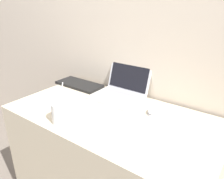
{
  "coord_description": "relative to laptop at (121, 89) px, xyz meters",
  "views": [
    {
      "loc": [
        0.67,
        -0.57,
        1.38
      ],
      "look_at": [
        -0.09,
        0.46,
        0.85
      ],
      "focal_mm": 35.0,
      "sensor_mm": 36.0,
      "label": 1
    }
  ],
  "objects": [
    {
      "name": "wall_back",
      "position": [
        0.09,
        0.13,
        0.43
      ],
      "size": [
        7.0,
        0.04,
        2.5
      ],
      "color": "beige",
      "rests_on": "ground_plane"
    },
    {
      "name": "desk",
      "position": [
        0.09,
        -0.24,
        -0.44
      ],
      "size": [
        1.23,
        0.66,
        0.77
      ],
      "color": "beige",
      "rests_on": "ground_plane"
    },
    {
      "name": "laptop",
      "position": [
        0.0,
        0.0,
        0.0
      ],
      "size": [
        0.32,
        0.32,
        0.25
      ],
      "color": "silver",
      "rests_on": "desk"
    },
    {
      "name": "drink_cup",
      "position": [
        -0.07,
        -0.48,
        0.01
      ],
      "size": [
        0.09,
        0.09,
        0.23
      ],
      "color": "white",
      "rests_on": "desk"
    },
    {
      "name": "computer_mouse",
      "position": [
        0.28,
        -0.08,
        -0.04
      ],
      "size": [
        0.06,
        0.1,
        0.03
      ],
      "color": "#B2B2B7",
      "rests_on": "desk"
    },
    {
      "name": "external_keyboard",
      "position": [
        -0.38,
        -0.02,
        -0.04
      ],
      "size": [
        0.37,
        0.17,
        0.02
      ],
      "color": "black",
      "rests_on": "desk"
    }
  ]
}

